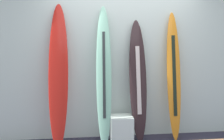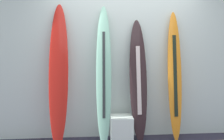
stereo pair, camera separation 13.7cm
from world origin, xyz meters
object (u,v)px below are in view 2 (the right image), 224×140
Objects in this scene: display_block_left at (121,129)px; surfboard_seafoam at (104,75)px; surfboard_sunset at (175,77)px; surfboard_crimson at (59,75)px; surfboard_charcoal at (138,80)px.

surfboard_seafoam is at bearing -176.33° from display_block_left.
surfboard_sunset is 5.03× the size of display_block_left.
surfboard_sunset is (1.14, 0.09, -0.04)m from surfboard_seafoam.
surfboard_seafoam is at bearing -175.39° from surfboard_sunset.
surfboard_crimson is 1.28m from display_block_left.
surfboard_crimson is at bearing 177.28° from surfboard_seafoam.
surfboard_charcoal is at bearing 9.13° from surfboard_seafoam.
surfboard_seafoam is 5.22× the size of display_block_left.
surfboard_charcoal is (1.23, 0.06, -0.10)m from surfboard_crimson.
display_block_left is (0.27, 0.02, -0.85)m from surfboard_seafoam.
surfboard_crimson is 1.01× the size of surfboard_seafoam.
surfboard_charcoal is 0.94× the size of surfboard_sunset.
surfboard_crimson reaches higher than display_block_left.
surfboard_crimson reaches higher than surfboard_charcoal.
surfboard_sunset is at bearing 4.61° from surfboard_seafoam.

